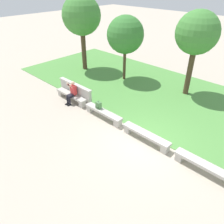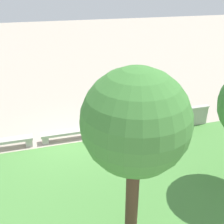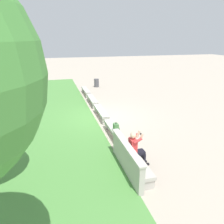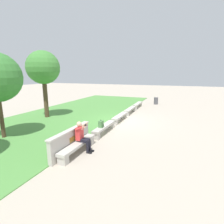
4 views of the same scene
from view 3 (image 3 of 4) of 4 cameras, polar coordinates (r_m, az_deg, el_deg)
The scene contains 11 objects.
ground_plane at distance 12.66m, azimuth -2.87°, elevation -1.39°, with size 80.00×80.00×0.00m, color #B2A593.
grass_strip at distance 12.53m, azimuth -22.83°, elevation -3.09°, with size 25.28×8.00×0.03m, color #518E42.
bench_main at distance 7.82m, azimuth 6.23°, elevation -12.71°, with size 2.39×0.40×0.45m.
bench_near at distance 10.10m, azimuth 0.55°, elevation -4.92°, with size 2.39×0.40×0.45m.
bench_mid at distance 12.56m, azimuth -2.89°, elevation -0.06°, with size 2.39×0.40×0.45m.
bench_far at distance 15.11m, azimuth -5.19°, elevation 3.19°, with size 2.39×0.40×0.45m.
bench_end at distance 17.71m, azimuth -6.82°, elevation 5.49°, with size 2.39×0.40×0.45m.
backrest_wall_with_plaque at distance 7.61m, azimuth 3.85°, elevation -11.80°, with size 2.75×0.24×1.01m.
person_photographer at distance 7.82m, azimuth 6.26°, elevation -9.12°, with size 0.48×0.73×1.32m.
backpack at distance 9.64m, azimuth 1.07°, elevation -4.09°, with size 0.28×0.24×0.43m.
trash_bin at distance 20.45m, azimuth -4.08°, elevation 7.58°, with size 0.44×0.44×0.75m, color #4C4C51.
Camera 3 is at (-11.59, 2.57, 4.40)m, focal length 35.00 mm.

